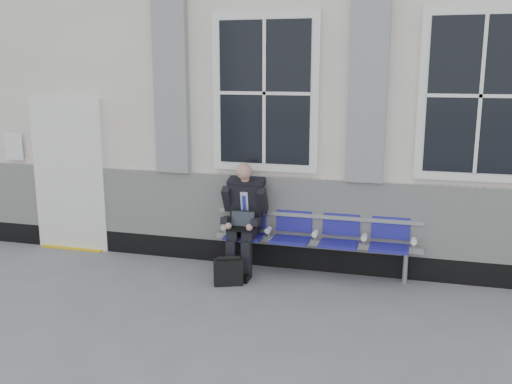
% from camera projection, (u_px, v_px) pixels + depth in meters
% --- Properties ---
extents(ground, '(70.00, 70.00, 0.00)m').
position_uv_depth(ground, '(438.00, 333.00, 5.61)').
color(ground, slate).
rests_on(ground, ground).
extents(station_building, '(14.40, 4.40, 4.49)m').
position_uv_depth(station_building, '(439.00, 91.00, 8.41)').
color(station_building, silver).
rests_on(station_building, ground).
extents(bench, '(2.60, 0.47, 0.91)m').
position_uv_depth(bench, '(316.00, 232.00, 7.12)').
color(bench, '#9EA0A3').
rests_on(bench, ground).
extents(businessman, '(0.56, 0.76, 1.40)m').
position_uv_depth(businessman, '(244.00, 213.00, 7.18)').
color(businessman, black).
rests_on(businessman, ground).
extents(briefcase, '(0.38, 0.27, 0.36)m').
position_uv_depth(briefcase, '(228.00, 272.00, 6.83)').
color(briefcase, black).
rests_on(briefcase, ground).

